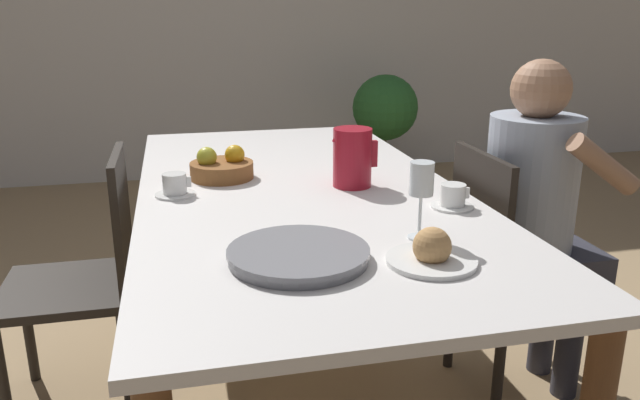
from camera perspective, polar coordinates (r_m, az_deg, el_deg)
ground_plane at (r=2.38m, az=-1.74°, el=-16.89°), size 20.00×20.00×0.00m
wall_back at (r=5.09m, az=-9.22°, el=16.64°), size 10.00×0.06×2.60m
dining_table at (r=2.08m, az=-1.91°, el=-1.16°), size 1.03×2.04×0.77m
chair_person_side at (r=2.25m, az=16.90°, el=-5.97°), size 0.42×0.42×0.89m
chair_opposite at (r=2.24m, az=-20.46°, el=-6.46°), size 0.42×0.42×0.89m
person_seated at (r=2.21m, az=19.36°, el=-0.42°), size 0.39×0.41×1.18m
red_pitcher at (r=2.05m, az=2.98°, el=3.93°), size 0.15×0.13×0.19m
wine_glass_water at (r=1.58m, az=9.27°, el=1.59°), size 0.06×0.06×0.20m
teacup_near_person at (r=1.88m, az=12.05°, el=0.22°), size 0.13×0.13×0.07m
teacup_across at (r=2.01m, az=-13.12°, el=1.24°), size 0.13×0.13×0.07m
serving_tray at (r=1.46m, az=-1.99°, el=-5.01°), size 0.34×0.34×0.03m
bread_plate at (r=1.47m, az=10.18°, el=-4.73°), size 0.21×0.21×0.09m
fruit_bowl at (r=2.18m, az=-8.98°, el=2.96°), size 0.22×0.22×0.11m
potted_plant at (r=4.73m, az=5.96°, el=7.70°), size 0.49×0.49×0.86m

